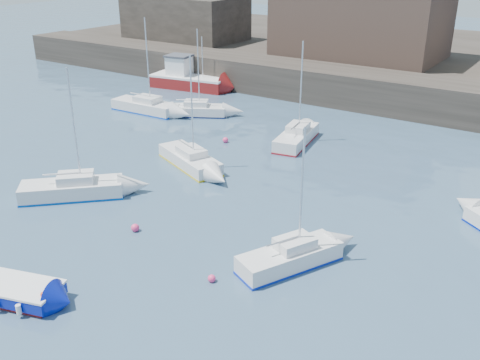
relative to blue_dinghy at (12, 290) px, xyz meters
The scene contains 16 objects.
water 2.88m from the blue_dinghy, ahead, with size 220.00×220.00×0.00m, color #2D4760.
quay_wall 35.42m from the blue_dinghy, 85.40° to the left, with size 90.00×5.00×3.00m, color #28231E.
land_strip 53.38m from the blue_dinghy, 86.95° to the left, with size 90.00×32.00×2.80m, color #28231E.
warehouse 43.85m from the blue_dinghy, 94.18° to the left, with size 16.40×10.40×7.60m.
bldg_west 49.45m from the blue_dinghy, 120.75° to the left, with size 14.00×8.00×5.00m.
blue_dinghy is the anchor object (origin of this frame).
fishing_boat 35.78m from the blue_dinghy, 117.43° to the left, with size 8.24×4.16×5.22m.
sailboat_a 9.67m from the blue_dinghy, 125.71° to the left, with size 5.35×5.25×7.39m.
sailboat_b 15.60m from the blue_dinghy, 101.35° to the left, with size 5.88×3.86×7.24m.
sailboat_c 11.68m from the blue_dinghy, 45.80° to the left, with size 3.53×5.09×6.45m.
sailboat_e 26.91m from the blue_dinghy, 121.53° to the left, with size 6.25×2.22×7.95m.
sailboat_f 23.01m from the blue_dinghy, 88.43° to the left, with size 2.71×5.79×7.24m.
sailboat_h 26.42m from the blue_dinghy, 112.24° to the left, with size 5.72×4.27×7.15m.
buoy_near 6.90m from the blue_dinghy, 89.06° to the left, with size 0.42×0.42×0.42m, color #F63873.
buoy_mid 8.08m from the blue_dinghy, 42.52° to the left, with size 0.34×0.34×0.34m, color #F63873.
buoy_far 20.65m from the blue_dinghy, 100.54° to the left, with size 0.42×0.42×0.42m, color #F63873.
Camera 1 is at (14.75, -10.12, 13.10)m, focal length 40.00 mm.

